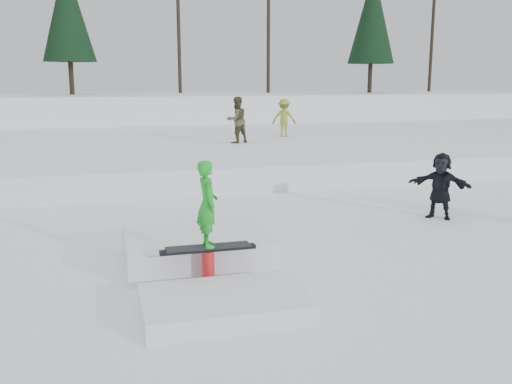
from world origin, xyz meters
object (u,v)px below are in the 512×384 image
object	(u,v)px
walker_olive	(237,120)
spectator_dark	(440,186)
walker_ygreen	(284,118)
jib_rail_feature	(202,258)

from	to	relation	value
walker_olive	spectator_dark	bearing A→B (deg)	82.98
walker_ygreen	jib_rail_feature	size ratio (longest dim) A/B	0.39
walker_ygreen	walker_olive	bearing A→B (deg)	60.26
walker_ygreen	jib_rail_feature	xyz separation A→B (m)	(-6.47, -15.07, -1.34)
walker_ygreen	jib_rail_feature	world-z (taller)	walker_ygreen
spectator_dark	jib_rail_feature	distance (m)	6.88
walker_ygreen	spectator_dark	size ratio (longest dim) A/B	1.04
walker_olive	walker_ygreen	xyz separation A→B (m)	(2.67, 1.95, -0.09)
walker_olive	jib_rail_feature	size ratio (longest dim) A/B	0.43
jib_rail_feature	spectator_dark	bearing A→B (deg)	21.56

